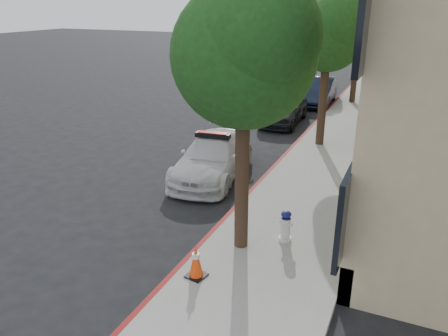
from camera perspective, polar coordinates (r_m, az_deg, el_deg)
ground at (r=12.68m, az=-6.65°, el=-3.47°), size 120.00×120.00×0.00m
sidewalk at (r=20.67m, az=16.60°, el=5.74°), size 3.20×50.00×0.15m
curb_strip at (r=20.91m, az=12.41°, el=6.29°), size 0.12×50.00×0.15m
tree_near at (r=8.49m, az=2.76°, el=14.53°), size 2.92×2.82×5.62m
tree_mid at (r=16.19m, az=13.56°, el=16.71°), size 2.77×2.64×5.43m
tree_far at (r=24.07m, az=17.50°, el=18.15°), size 3.10×3.00×5.81m
police_car at (r=13.71m, az=-1.41°, el=1.52°), size 2.36×4.63×1.44m
parked_car_mid at (r=20.03m, az=7.83°, el=7.70°), size 1.71×3.98×1.34m
parked_car_far at (r=24.23m, az=12.27°, el=9.81°), size 1.72×4.31×1.39m
fire_hydrant at (r=9.95m, az=8.05°, el=-7.54°), size 0.31×0.28×0.74m
traffic_cone at (r=8.70m, az=-3.68°, el=-12.07°), size 0.42×0.42×0.69m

